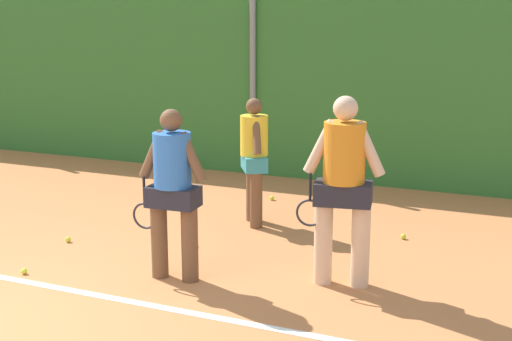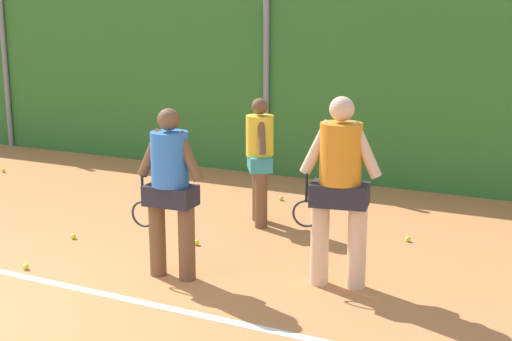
# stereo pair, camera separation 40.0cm
# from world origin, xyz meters

# --- Properties ---
(ground_plane) EXTENTS (31.04, 31.04, 0.00)m
(ground_plane) POSITION_xyz_m (0.00, 2.01, 0.00)
(ground_plane) COLOR #C67542
(hedge_fence_backdrop) EXTENTS (20.18, 0.25, 2.99)m
(hedge_fence_backdrop) POSITION_xyz_m (0.00, 6.83, 1.49)
(hedge_fence_backdrop) COLOR #33702D
(hedge_fence_backdrop) RESTS_ON ground_plane
(fence_post_left) EXTENTS (0.10, 0.10, 3.20)m
(fence_post_left) POSITION_xyz_m (-5.82, 6.66, 1.60)
(fence_post_left) COLOR gray
(fence_post_left) RESTS_ON ground_plane
(fence_post_center) EXTENTS (0.10, 0.10, 3.20)m
(fence_post_center) POSITION_xyz_m (0.00, 6.66, 1.60)
(fence_post_center) COLOR gray
(fence_post_center) RESTS_ON ground_plane
(court_baseline_paint) EXTENTS (14.75, 0.10, 0.01)m
(court_baseline_paint) POSITION_xyz_m (0.00, 1.28, 0.00)
(court_baseline_paint) COLOR white
(court_baseline_paint) RESTS_ON ground_plane
(player_foreground_near) EXTENTS (0.82, 0.38, 1.78)m
(player_foreground_near) POSITION_xyz_m (1.15, 1.98, 1.00)
(player_foreground_near) COLOR brown
(player_foreground_near) RESTS_ON ground_plane
(player_midcourt) EXTENTS (0.85, 0.43, 1.93)m
(player_midcourt) POSITION_xyz_m (2.78, 2.51, 1.08)
(player_midcourt) COLOR beige
(player_midcourt) RESTS_ON ground_plane
(player_backcourt_far) EXTENTS (0.50, 0.60, 1.65)m
(player_backcourt_far) POSITION_xyz_m (1.14, 4.08, 0.93)
(player_backcourt_far) COLOR brown
(player_backcourt_far) RESTS_ON ground_plane
(tennis_ball_1) EXTENTS (0.07, 0.07, 0.07)m
(tennis_ball_1) POSITION_xyz_m (-0.62, 2.50, 0.03)
(tennis_ball_1) COLOR #CCDB33
(tennis_ball_1) RESTS_ON ground_plane
(tennis_ball_3) EXTENTS (0.07, 0.07, 0.07)m
(tennis_ball_3) POSITION_xyz_m (-4.15, 4.80, 0.03)
(tennis_ball_3) COLOR #CCDB33
(tennis_ball_3) RESTS_ON ground_plane
(tennis_ball_6) EXTENTS (0.07, 0.07, 0.07)m
(tennis_ball_6) POSITION_xyz_m (0.85, 2.96, 0.03)
(tennis_ball_6) COLOR #CCDB33
(tennis_ball_6) RESTS_ON ground_plane
(tennis_ball_8) EXTENTS (0.07, 0.07, 0.07)m
(tennis_ball_8) POSITION_xyz_m (0.92, 5.25, 0.03)
(tennis_ball_8) COLOR #CCDB33
(tennis_ball_8) RESTS_ON ground_plane
(tennis_ball_10) EXTENTS (0.07, 0.07, 0.07)m
(tennis_ball_10) POSITION_xyz_m (3.07, 4.21, 0.03)
(tennis_ball_10) COLOR #CCDB33
(tennis_ball_10) RESTS_ON ground_plane
(tennis_ball_12) EXTENTS (0.07, 0.07, 0.07)m
(tennis_ball_12) POSITION_xyz_m (1.45, 6.10, 0.03)
(tennis_ball_12) COLOR #CCDB33
(tennis_ball_12) RESTS_ON ground_plane
(tennis_ball_13) EXTENTS (0.07, 0.07, 0.07)m
(tennis_ball_13) POSITION_xyz_m (-0.38, 1.45, 0.03)
(tennis_ball_13) COLOR #CCDB33
(tennis_ball_13) RESTS_ON ground_plane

